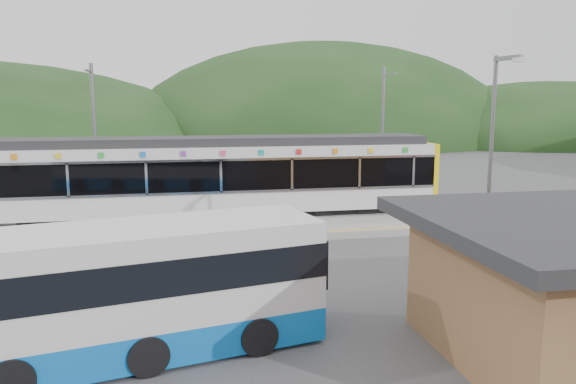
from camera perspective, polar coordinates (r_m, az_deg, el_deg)
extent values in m
plane|color=#4C4C4F|center=(19.60, -1.09, -6.43)|extent=(120.00, 120.00, 0.00)
ellipsoid|color=#1E3D19|center=(75.30, 3.62, 5.10)|extent=(52.00, 39.00, 26.00)
ellipsoid|color=#1E3D19|center=(82.45, 24.70, 4.64)|extent=(44.00, 33.00, 16.00)
cube|color=#9E9E99|center=(22.72, -2.57, -3.87)|extent=(26.00, 3.20, 0.30)
cube|color=yellow|center=(21.43, -2.04, -4.24)|extent=(26.00, 0.10, 0.01)
cube|color=black|center=(25.52, -21.74, -2.73)|extent=(3.20, 2.20, 0.56)
cube|color=black|center=(26.12, 5.11, -1.85)|extent=(3.20, 2.20, 0.56)
cube|color=silver|center=(24.98, -8.19, -0.69)|extent=(20.00, 2.90, 0.92)
cube|color=black|center=(24.81, -8.25, 2.01)|extent=(20.00, 2.96, 1.45)
cube|color=silver|center=(23.42, -8.01, -0.07)|extent=(20.00, 0.05, 0.10)
cube|color=silver|center=(23.24, -8.09, 3.22)|extent=(20.00, 0.05, 0.10)
cube|color=silver|center=(24.71, -8.30, 4.20)|extent=(20.00, 2.90, 0.45)
cube|color=#2D2D30|center=(24.68, -8.33, 5.13)|extent=(19.40, 2.50, 0.36)
cube|color=yellow|center=(27.31, 13.48, 1.81)|extent=(0.24, 2.92, 3.00)
cube|color=silver|center=(23.66, -21.47, 1.13)|extent=(0.10, 0.05, 1.35)
cube|color=silver|center=(23.32, -14.20, 1.38)|extent=(0.10, 0.05, 1.35)
cube|color=silver|center=(23.35, -6.83, 1.60)|extent=(0.10, 0.05, 1.35)
cube|color=silver|center=(23.77, 0.40, 1.80)|extent=(0.10, 0.05, 1.35)
cube|color=silver|center=(24.55, 7.28, 1.96)|extent=(0.10, 0.05, 1.35)
cube|color=silver|center=(25.46, 12.63, 2.06)|extent=(0.10, 0.05, 1.35)
cube|color=orange|center=(23.98, -26.07, 3.23)|extent=(0.22, 0.04, 0.22)
cube|color=yellow|center=(23.62, -22.31, 3.40)|extent=(0.22, 0.04, 0.22)
cube|color=green|center=(23.37, -18.46, 3.56)|extent=(0.22, 0.04, 0.22)
cube|color=blue|center=(23.23, -14.53, 3.71)|extent=(0.22, 0.04, 0.22)
cube|color=purple|center=(23.19, -10.58, 3.83)|extent=(0.22, 0.04, 0.22)
cube|color=#E54C8C|center=(23.27, -6.63, 3.94)|extent=(0.22, 0.04, 0.22)
cube|color=#19A5A5|center=(23.45, -2.72, 4.04)|extent=(0.22, 0.04, 0.22)
cube|color=red|center=(23.74, 1.11, 4.11)|extent=(0.22, 0.04, 0.22)
cube|color=orange|center=(24.13, 4.83, 4.16)|extent=(0.22, 0.04, 0.22)
cube|color=yellow|center=(24.63, 8.42, 4.19)|extent=(0.22, 0.04, 0.22)
cube|color=green|center=(25.21, 11.86, 4.21)|extent=(0.22, 0.04, 0.22)
cylinder|color=slate|center=(27.49, -19.01, 4.97)|extent=(0.18, 0.18, 7.00)
cube|color=slate|center=(26.67, -19.59, 11.50)|extent=(0.08, 1.80, 0.08)
cylinder|color=slate|center=(29.14, 9.54, 5.54)|extent=(0.18, 0.18, 7.00)
cube|color=slate|center=(28.37, 10.29, 11.70)|extent=(0.08, 1.80, 0.08)
cube|color=blue|center=(12.47, -20.46, -14.12)|extent=(10.29, 4.38, 0.73)
cube|color=silver|center=(12.20, -20.65, -10.97)|extent=(10.29, 4.38, 0.73)
cube|color=black|center=(11.98, -20.85, -7.68)|extent=(10.30, 4.42, 0.73)
cube|color=silver|center=(11.83, -21.01, -4.93)|extent=(10.29, 4.38, 0.46)
cylinder|color=black|center=(12.50, -26.05, -14.66)|extent=(1.32, 2.52, 0.82)
cylinder|color=black|center=(12.58, -14.89, -13.85)|extent=(1.32, 2.52, 0.82)
cylinder|color=black|center=(13.07, -4.73, -12.67)|extent=(1.32, 2.52, 0.82)
cylinder|color=slate|center=(17.76, 19.84, 2.24)|extent=(0.12, 0.12, 6.59)
cube|color=slate|center=(17.27, 21.29, 12.57)|extent=(0.24, 1.10, 0.12)
cube|color=silver|center=(16.85, 22.19, 12.32)|extent=(0.37, 0.22, 0.12)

